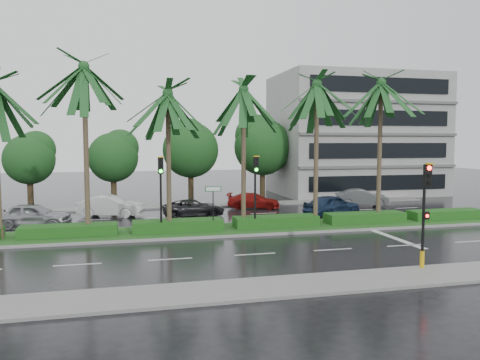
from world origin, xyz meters
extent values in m
plane|color=black|center=(0.00, 0.00, 0.00)|extent=(120.00, 120.00, 0.00)
cube|color=slate|center=(0.00, -10.20, 0.06)|extent=(40.00, 2.40, 0.12)
cube|color=slate|center=(0.00, 12.00, 0.06)|extent=(40.00, 2.00, 0.12)
cube|color=gray|center=(0.00, 1.00, 0.07)|extent=(36.00, 4.00, 0.14)
cube|color=#20551C|center=(0.00, 1.00, 0.14)|extent=(35.60, 3.70, 0.02)
cube|color=#134315|center=(-9.00, 1.00, 0.45)|extent=(5.20, 1.40, 0.60)
cube|color=#134315|center=(-3.00, 1.00, 0.45)|extent=(5.20, 1.40, 0.60)
cube|color=#134315|center=(3.00, 1.00, 0.45)|extent=(5.20, 1.40, 0.60)
cube|color=#134315|center=(9.00, 1.00, 0.45)|extent=(5.20, 1.40, 0.60)
cube|color=#134315|center=(15.00, 1.00, 0.45)|extent=(5.20, 1.40, 0.60)
cube|color=silver|center=(-12.00, 7.00, 0.01)|extent=(2.00, 0.12, 0.01)
cube|color=silver|center=(-8.00, -5.00, 0.01)|extent=(2.00, 0.12, 0.01)
cube|color=silver|center=(-8.00, 7.00, 0.01)|extent=(2.00, 0.12, 0.01)
cube|color=silver|center=(-4.00, -5.00, 0.01)|extent=(2.00, 0.12, 0.01)
cube|color=silver|center=(-4.00, 7.00, 0.01)|extent=(2.00, 0.12, 0.01)
cube|color=silver|center=(0.00, -5.00, 0.01)|extent=(2.00, 0.12, 0.01)
cube|color=silver|center=(0.00, 7.00, 0.01)|extent=(2.00, 0.12, 0.01)
cube|color=silver|center=(4.00, -5.00, 0.01)|extent=(2.00, 0.12, 0.01)
cube|color=silver|center=(4.00, 7.00, 0.01)|extent=(2.00, 0.12, 0.01)
cube|color=silver|center=(8.00, -5.00, 0.01)|extent=(2.00, 0.12, 0.01)
cube|color=silver|center=(8.00, 7.00, 0.01)|extent=(2.00, 0.12, 0.01)
cube|color=silver|center=(12.00, -5.00, 0.01)|extent=(2.00, 0.12, 0.01)
cube|color=silver|center=(12.00, 7.00, 0.01)|extent=(2.00, 0.12, 0.01)
cube|color=silver|center=(16.00, 7.00, 0.01)|extent=(2.00, 0.12, 0.01)
cube|color=silver|center=(8.50, -3.00, 0.01)|extent=(0.40, 6.00, 0.01)
cylinder|color=#483F2A|center=(-12.50, 1.00, 0.37)|extent=(0.40, 0.40, 0.44)
cylinder|color=#483F2A|center=(-8.00, 1.10, 4.78)|extent=(0.28, 0.28, 9.27)
cylinder|color=#483F2A|center=(-8.00, 1.10, 0.37)|extent=(0.40, 0.40, 0.44)
cylinder|color=#483F2A|center=(-3.50, 0.90, 4.11)|extent=(0.28, 0.28, 7.92)
cylinder|color=#483F2A|center=(-3.50, 0.90, 0.37)|extent=(0.40, 0.40, 0.44)
cylinder|color=#483F2A|center=(1.00, 1.20, 4.29)|extent=(0.28, 0.28, 8.28)
cylinder|color=#483F2A|center=(1.00, 1.20, 0.37)|extent=(0.40, 0.40, 0.44)
cylinder|color=#483F2A|center=(5.50, 0.80, 4.49)|extent=(0.28, 0.28, 8.69)
cylinder|color=#483F2A|center=(5.50, 0.80, 0.37)|extent=(0.40, 0.40, 0.44)
cylinder|color=#483F2A|center=(10.00, 1.10, 4.62)|extent=(0.28, 0.28, 8.93)
cylinder|color=#483F2A|center=(10.00, 1.10, 0.37)|extent=(0.40, 0.40, 0.44)
cylinder|color=black|center=(6.00, -9.30, 1.82)|extent=(0.12, 0.12, 3.40)
cube|color=black|center=(6.00, -9.48, 3.97)|extent=(0.30, 0.18, 0.90)
cube|color=gold|center=(6.00, -9.60, 4.45)|extent=(0.34, 0.12, 0.06)
cylinder|color=#FF0C05|center=(6.00, -9.58, 4.27)|extent=(0.18, 0.04, 0.18)
cylinder|color=black|center=(6.00, -9.58, 3.97)|extent=(0.18, 0.04, 0.18)
cylinder|color=black|center=(6.00, -9.58, 3.67)|extent=(0.18, 0.04, 0.18)
cylinder|color=gold|center=(6.00, -9.30, 0.47)|extent=(0.18, 0.18, 0.70)
cube|color=black|center=(6.00, -9.46, 2.32)|extent=(0.22, 0.16, 0.32)
cylinder|color=#FF0C05|center=(6.00, -9.55, 2.32)|extent=(0.12, 0.03, 0.12)
cylinder|color=black|center=(-4.00, 0.40, 1.85)|extent=(0.12, 0.12, 3.40)
cube|color=black|center=(-4.00, 0.22, 4.00)|extent=(0.30, 0.18, 0.90)
cube|color=gold|center=(-4.00, 0.10, 4.48)|extent=(0.34, 0.12, 0.06)
cylinder|color=black|center=(-4.00, 0.12, 4.30)|extent=(0.18, 0.04, 0.18)
cylinder|color=black|center=(-4.00, 0.12, 4.00)|extent=(0.18, 0.04, 0.18)
cylinder|color=#0CE519|center=(-4.00, 0.12, 3.70)|extent=(0.18, 0.04, 0.18)
cylinder|color=black|center=(1.50, 0.40, 1.85)|extent=(0.12, 0.12, 3.40)
cube|color=black|center=(1.50, 0.22, 4.00)|extent=(0.30, 0.18, 0.90)
cube|color=gold|center=(1.50, 0.10, 4.48)|extent=(0.34, 0.12, 0.06)
cylinder|color=black|center=(1.50, 0.12, 4.30)|extent=(0.18, 0.04, 0.18)
cylinder|color=black|center=(1.50, 0.12, 4.00)|extent=(0.18, 0.04, 0.18)
cylinder|color=#0CE519|center=(1.50, 0.12, 3.70)|extent=(0.18, 0.04, 0.18)
cylinder|color=black|center=(-1.00, 0.50, 1.45)|extent=(0.06, 0.06, 2.60)
cube|color=#0C5926|center=(-1.00, 0.47, 2.60)|extent=(0.95, 0.04, 0.30)
cube|color=white|center=(-1.00, 0.45, 2.60)|extent=(0.85, 0.01, 0.22)
cylinder|color=#342918|center=(-14.00, 17.50, 1.05)|extent=(0.52, 0.52, 2.11)
sphere|color=#173D18|center=(-14.00, 17.50, 3.80)|extent=(4.34, 4.34, 4.34)
sphere|color=#173D18|center=(-14.00, 17.80, 4.64)|extent=(3.25, 3.25, 3.25)
cylinder|color=#342918|center=(-7.00, 17.50, 1.08)|extent=(0.52, 0.52, 2.17)
sphere|color=#173D18|center=(-7.00, 17.50, 3.90)|extent=(4.46, 4.46, 4.46)
sphere|color=#173D18|center=(-7.00, 17.80, 4.77)|extent=(3.34, 3.34, 3.34)
cylinder|color=#342918|center=(0.00, 17.50, 1.26)|extent=(0.52, 0.52, 2.53)
sphere|color=#173D18|center=(0.00, 17.50, 4.55)|extent=(5.20, 5.20, 5.20)
sphere|color=#173D18|center=(0.00, 17.80, 5.56)|extent=(3.90, 3.90, 3.90)
cylinder|color=#342918|center=(7.00, 17.50, 1.34)|extent=(0.52, 0.52, 2.68)
sphere|color=#173D18|center=(7.00, 17.50, 4.82)|extent=(5.51, 5.51, 5.51)
sphere|color=#173D18|center=(7.00, 17.80, 5.89)|extent=(4.13, 4.13, 4.13)
cylinder|color=#342918|center=(14.00, 17.50, 1.36)|extent=(0.52, 0.52, 2.71)
sphere|color=#173D18|center=(14.00, 17.50, 4.89)|extent=(5.58, 5.58, 5.58)
sphere|color=#173D18|center=(14.00, 17.80, 5.97)|extent=(4.19, 4.19, 4.19)
cube|color=gray|center=(17.00, 18.00, 6.00)|extent=(16.00, 10.00, 12.00)
imported|color=#9F9FA6|center=(-11.50, 4.88, 0.77)|extent=(2.67, 4.77, 1.53)
imported|color=silver|center=(-7.00, 8.22, 0.75)|extent=(2.79, 4.79, 1.49)
imported|color=black|center=(-1.25, 6.75, 0.61)|extent=(2.19, 4.47, 1.22)
imported|color=maroon|center=(3.99, 9.82, 0.61)|extent=(3.05, 4.53, 1.22)
imported|color=#172846|center=(8.50, 4.89, 0.76)|extent=(3.25, 4.81, 1.52)
imported|color=#515355|center=(13.00, 8.77, 0.71)|extent=(2.73, 4.54, 1.41)
camera|label=1|loc=(-5.85, -26.01, 5.34)|focal=35.00mm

